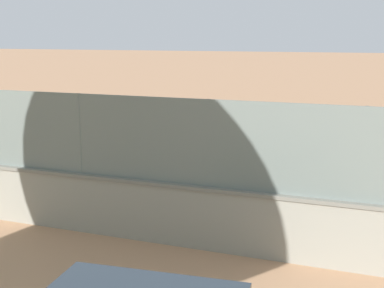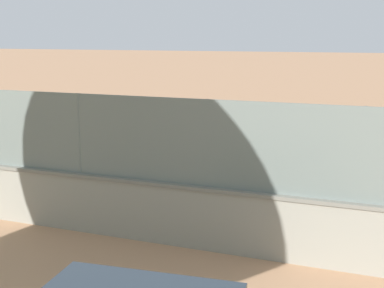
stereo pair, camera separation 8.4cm
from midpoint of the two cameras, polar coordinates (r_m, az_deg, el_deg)
name	(u,v)px [view 2 (the right image)]	position (r m, az deg, el deg)	size (l,w,h in m)	color
ground_plane	(206,151)	(21.31, 1.64, -0.76)	(260.00, 260.00, 0.00)	tan
perimeter_wall	(28,194)	(13.75, -16.95, -5.17)	(22.21, 0.45, 1.40)	gray
fence_panel_on_wall	(24,129)	(13.39, -17.36, 1.49)	(21.84, 0.17, 1.86)	slate
player_baseline_waiting	(230,138)	(18.83, 4.17, 0.63)	(1.25, 0.73, 1.66)	#B2B2B2
player_near_wall_returning	(283,143)	(18.32, 9.86, 0.07)	(1.07, 0.72, 1.62)	#B2B2B2
sports_ball	(208,149)	(17.49, 1.81, -0.59)	(0.15, 0.15, 0.15)	white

